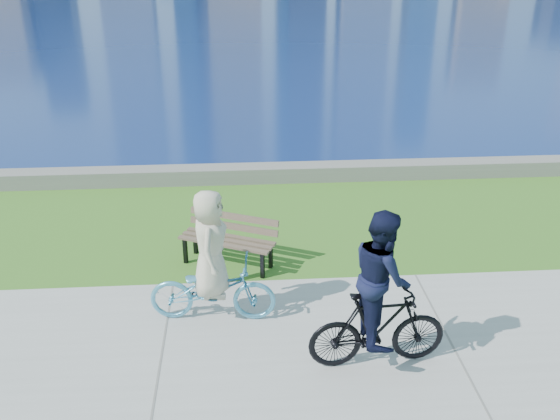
# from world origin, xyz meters

# --- Properties ---
(ground) EXTENTS (320.00, 320.00, 0.00)m
(ground) POSITION_xyz_m (0.00, 0.00, 0.00)
(ground) COLOR #33671B
(ground) RESTS_ON ground
(concrete_path) EXTENTS (80.00, 3.50, 0.02)m
(concrete_path) POSITION_xyz_m (0.00, 0.00, 0.01)
(concrete_path) COLOR #A3A39E
(concrete_path) RESTS_ON ground
(seawall) EXTENTS (90.00, 0.50, 0.35)m
(seawall) POSITION_xyz_m (0.00, 6.20, 0.17)
(seawall) COLOR slate
(seawall) RESTS_ON ground
(park_bench) EXTENTS (1.72, 1.20, 0.85)m
(park_bench) POSITION_xyz_m (-3.07, 2.43, 0.52)
(park_bench) COLOR black
(park_bench) RESTS_ON ground
(bollard_lamp) EXTENTS (0.18, 0.18, 1.14)m
(bollard_lamp) POSITION_xyz_m (-3.45, 1.65, 0.66)
(bollard_lamp) COLOR black
(bollard_lamp) RESTS_ON ground
(cyclist_woman) EXTENTS (0.80, 1.89, 2.03)m
(cyclist_woman) POSITION_xyz_m (-3.31, 0.75, 0.77)
(cyclist_woman) COLOR #53A6CA
(cyclist_woman) RESTS_ON ground
(cyclist_man) EXTENTS (0.72, 1.84, 2.22)m
(cyclist_man) POSITION_xyz_m (-1.15, -0.45, 0.95)
(cyclist_man) COLOR black
(cyclist_man) RESTS_ON ground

